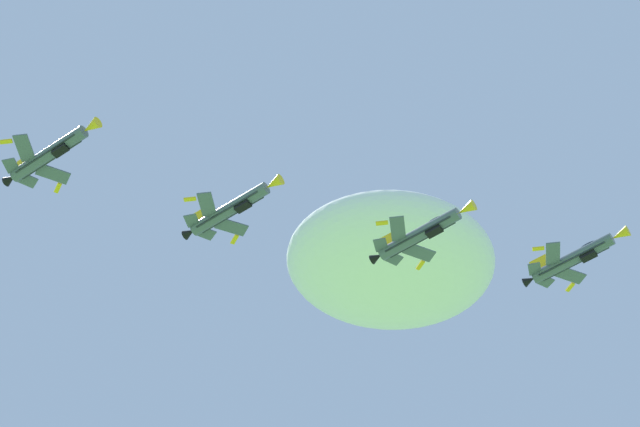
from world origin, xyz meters
name	(u,v)px	position (x,y,z in m)	size (l,w,h in m)	color
cloud_high_distant	(391,262)	(38.67, 182.77, 231.95)	(51.26, 40.12, 22.68)	white
fighter_jet_left_wing	(575,258)	(48.92, 97.87, 129.98)	(13.11, 12.23, 4.38)	#4C5666
fighter_jet_right_wing	(421,233)	(27.13, 93.55, 127.48)	(13.11, 12.24, 4.37)	#4C5666
fighter_jet_left_outer	(231,208)	(2.05, 92.65, 128.97)	(13.11, 12.22, 4.39)	#4C5666
fighter_jet_right_outer	(50,153)	(-21.30, 86.46, 129.84)	(13.11, 12.24, 4.37)	#4C5666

